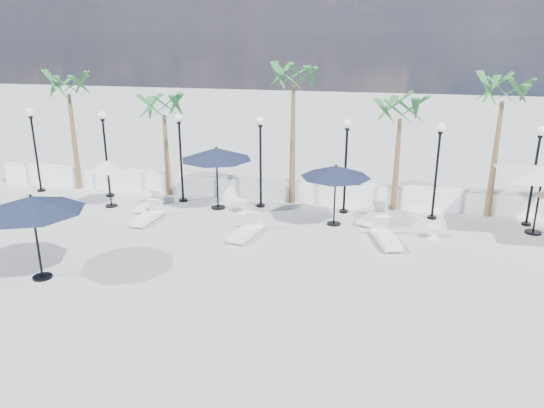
% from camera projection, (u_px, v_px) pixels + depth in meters
% --- Properties ---
extents(ground, '(100.00, 100.00, 0.00)m').
position_uv_depth(ground, '(212.00, 272.00, 16.48)').
color(ground, '#A1A19C').
rests_on(ground, ground).
extents(balustrade, '(26.00, 0.30, 1.01)m').
position_uv_depth(balustrade, '(266.00, 189.00, 23.28)').
color(balustrade, white).
rests_on(balustrade, ground).
extents(lamppost_0, '(0.36, 0.36, 3.84)m').
position_uv_depth(lamppost_0, '(34.00, 138.00, 23.83)').
color(lamppost_0, black).
rests_on(lamppost_0, ground).
extents(lamppost_1, '(0.36, 0.36, 3.84)m').
position_uv_depth(lamppost_1, '(105.00, 142.00, 23.13)').
color(lamppost_1, black).
rests_on(lamppost_1, ground).
extents(lamppost_2, '(0.36, 0.36, 3.84)m').
position_uv_depth(lamppost_2, '(180.00, 145.00, 22.42)').
color(lamppost_2, black).
rests_on(lamppost_2, ground).
extents(lamppost_3, '(0.36, 0.36, 3.84)m').
position_uv_depth(lamppost_3, '(260.00, 149.00, 21.72)').
color(lamppost_3, black).
rests_on(lamppost_3, ground).
extents(lamppost_4, '(0.36, 0.36, 3.84)m').
position_uv_depth(lamppost_4, '(346.00, 153.00, 21.01)').
color(lamppost_4, black).
rests_on(lamppost_4, ground).
extents(lamppost_5, '(0.36, 0.36, 3.84)m').
position_uv_depth(lamppost_5, '(438.00, 157.00, 20.31)').
color(lamppost_5, black).
rests_on(lamppost_5, ground).
extents(lamppost_6, '(0.36, 0.36, 3.84)m').
position_uv_depth(lamppost_6, '(536.00, 162.00, 19.60)').
color(lamppost_6, black).
rests_on(lamppost_6, ground).
extents(palm_0, '(2.60, 2.60, 5.50)m').
position_uv_depth(palm_0, '(68.00, 91.00, 23.63)').
color(palm_0, brown).
rests_on(palm_0, ground).
extents(palm_1, '(2.60, 2.60, 4.70)m').
position_uv_depth(palm_1, '(164.00, 112.00, 22.97)').
color(palm_1, brown).
rests_on(palm_1, ground).
extents(palm_2, '(2.60, 2.60, 6.10)m').
position_uv_depth(palm_2, '(293.00, 82.00, 21.39)').
color(palm_2, brown).
rests_on(palm_2, ground).
extents(palm_3, '(2.60, 2.60, 4.90)m').
position_uv_depth(palm_3, '(400.00, 115.00, 20.89)').
color(palm_3, brown).
rests_on(palm_3, ground).
extents(palm_4, '(2.60, 2.60, 5.70)m').
position_uv_depth(palm_4, '(503.00, 97.00, 19.90)').
color(palm_4, brown).
rests_on(palm_4, ground).
extents(lounger_0, '(0.83, 1.75, 0.63)m').
position_uv_depth(lounger_0, '(50.00, 211.00, 21.28)').
color(lounger_0, white).
rests_on(lounger_0, ground).
extents(lounger_2, '(0.70, 1.70, 0.62)m').
position_uv_depth(lounger_2, '(150.00, 204.00, 22.15)').
color(lounger_2, white).
rests_on(lounger_2, ground).
extents(lounger_3, '(0.95, 1.95, 0.70)m').
position_uv_depth(lounger_3, '(246.00, 231.00, 19.16)').
color(lounger_3, white).
rests_on(lounger_3, ground).
extents(lounger_4, '(0.71, 1.86, 0.68)m').
position_uv_depth(lounger_4, '(147.00, 216.00, 20.67)').
color(lounger_4, white).
rests_on(lounger_4, ground).
extents(lounger_5, '(1.18, 2.05, 0.73)m').
position_uv_depth(lounger_5, '(386.00, 237.00, 18.55)').
color(lounger_5, white).
rests_on(lounger_5, ground).
extents(lounger_6, '(1.21, 1.82, 0.65)m').
position_uv_depth(lounger_6, '(373.00, 216.00, 20.68)').
color(lounger_6, white).
rests_on(lounger_6, ground).
extents(side_table_1, '(0.59, 0.59, 0.58)m').
position_uv_depth(side_table_1, '(244.00, 205.00, 21.62)').
color(side_table_1, white).
rests_on(side_table_1, ground).
extents(side_table_2, '(0.48, 0.48, 0.47)m').
position_uv_depth(side_table_2, '(434.00, 231.00, 19.00)').
color(side_table_2, white).
rests_on(side_table_2, ground).
extents(parasol_navy_left, '(3.02, 3.02, 2.66)m').
position_uv_depth(parasol_navy_left, '(32.00, 205.00, 15.33)').
color(parasol_navy_left, black).
rests_on(parasol_navy_left, ground).
extents(parasol_navy_mid, '(2.96, 2.96, 2.65)m').
position_uv_depth(parasol_navy_mid, '(216.00, 154.00, 21.57)').
color(parasol_navy_mid, black).
rests_on(parasol_navy_mid, ground).
extents(parasol_navy_right, '(2.67, 2.67, 2.39)m').
position_uv_depth(parasol_navy_right, '(336.00, 172.00, 19.79)').
color(parasol_navy_right, black).
rests_on(parasol_navy_right, ground).
extents(parasol_cream_sq_a, '(5.65, 5.65, 2.78)m').
position_uv_depth(parasol_cream_sq_a, '(544.00, 166.00, 18.76)').
color(parasol_cream_sq_a, black).
rests_on(parasol_cream_sq_a, ground).
extents(parasol_cream_small, '(1.67, 1.67, 2.05)m').
position_uv_depth(parasol_cream_small, '(108.00, 166.00, 21.97)').
color(parasol_cream_small, black).
rests_on(parasol_cream_small, ground).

